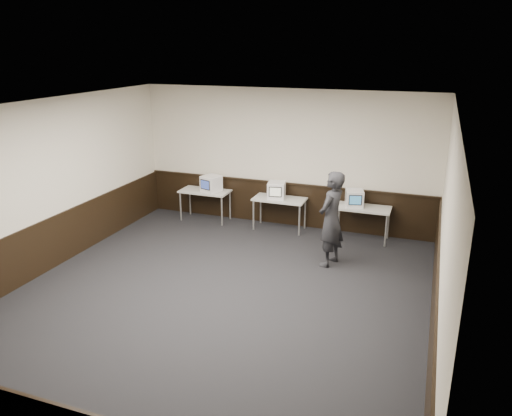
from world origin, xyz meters
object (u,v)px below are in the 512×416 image
(desk_left, at_px, (205,193))
(desk_right, at_px, (363,210))
(person, at_px, (331,219))
(emac_center, at_px, (276,190))
(emac_right, at_px, (354,198))
(emac_left, at_px, (211,184))
(desk_center, at_px, (280,201))

(desk_left, xyz_separation_m, desk_right, (3.80, 0.00, 0.00))
(desk_left, xyz_separation_m, person, (3.42, -1.54, 0.26))
(emac_center, xyz_separation_m, emac_right, (1.78, 0.01, -0.01))
(desk_left, xyz_separation_m, emac_left, (0.19, -0.04, 0.27))
(emac_right, bearing_deg, emac_left, 165.16)
(desk_left, xyz_separation_m, emac_center, (1.83, -0.03, 0.27))
(emac_center, bearing_deg, desk_right, -9.51)
(desk_left, bearing_deg, desk_right, 0.00)
(emac_left, relative_size, emac_center, 1.09)
(desk_center, height_order, emac_right, emac_right)
(person, bearing_deg, emac_left, -98.69)
(desk_left, distance_m, emac_center, 1.85)
(emac_right, height_order, person, person)
(emac_center, height_order, person, person)
(desk_left, relative_size, person, 0.64)
(desk_center, bearing_deg, emac_center, -158.50)
(desk_center, height_order, emac_left, emac_left)
(desk_right, height_order, emac_center, emac_center)
(emac_left, relative_size, person, 0.27)
(desk_center, height_order, emac_center, emac_center)
(desk_right, bearing_deg, desk_left, 180.00)
(desk_right, xyz_separation_m, person, (-0.38, -1.54, 0.26))
(desk_left, xyz_separation_m, desk_center, (1.90, 0.00, 0.00))
(desk_left, distance_m, emac_left, 0.33)
(emac_center, distance_m, person, 2.20)
(emac_center, relative_size, emac_right, 0.99)
(emac_left, bearing_deg, person, -6.66)
(desk_center, relative_size, person, 0.64)
(desk_right, height_order, person, person)
(emac_left, height_order, emac_center, emac_left)
(desk_right, distance_m, person, 1.61)
(emac_right, xyz_separation_m, person, (-0.19, -1.52, 0.00))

